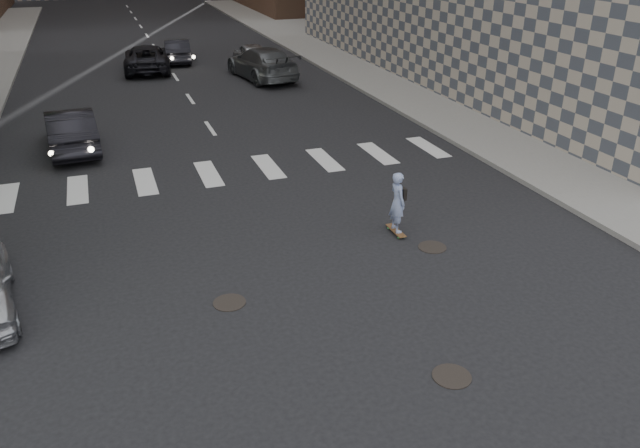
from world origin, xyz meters
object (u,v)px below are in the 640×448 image
(traffic_car_c, at_px, (147,58))
(traffic_car_e, at_px, (177,51))
(traffic_car_a, at_px, (71,130))
(traffic_car_d, at_px, (251,55))
(skateboarder, at_px, (398,202))
(traffic_car_b, at_px, (262,63))

(traffic_car_c, relative_size, traffic_car_e, 1.27)
(traffic_car_c, bearing_deg, traffic_car_a, 78.88)
(traffic_car_e, bearing_deg, traffic_car_d, 149.90)
(skateboarder, xyz_separation_m, traffic_car_e, (-2.07, 25.02, -0.22))
(skateboarder, bearing_deg, traffic_car_d, 85.58)
(traffic_car_b, relative_size, traffic_car_d, 1.42)
(traffic_car_d, xyz_separation_m, traffic_car_e, (-3.79, 2.71, -0.01))
(skateboarder, height_order, traffic_car_d, skateboarder)
(traffic_car_a, relative_size, traffic_car_c, 0.89)
(traffic_car_c, bearing_deg, traffic_car_e, -127.81)
(traffic_car_b, xyz_separation_m, traffic_car_d, (0.25, 3.34, -0.14))
(traffic_car_d, bearing_deg, traffic_car_a, 53.58)
(traffic_car_d, bearing_deg, traffic_car_c, -5.14)
(skateboarder, xyz_separation_m, traffic_car_d, (1.73, 22.31, -0.21))
(traffic_car_b, bearing_deg, skateboarder, 77.55)
(skateboarder, distance_m, traffic_car_b, 19.03)
(traffic_car_b, relative_size, traffic_car_e, 1.39)
(traffic_car_c, relative_size, traffic_car_d, 1.30)
(traffic_car_a, relative_size, traffic_car_d, 1.15)
(traffic_car_c, xyz_separation_m, traffic_car_d, (5.72, -0.66, -0.04))
(traffic_car_e, bearing_deg, traffic_car_c, 52.17)
(traffic_car_b, distance_m, traffic_car_e, 7.01)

